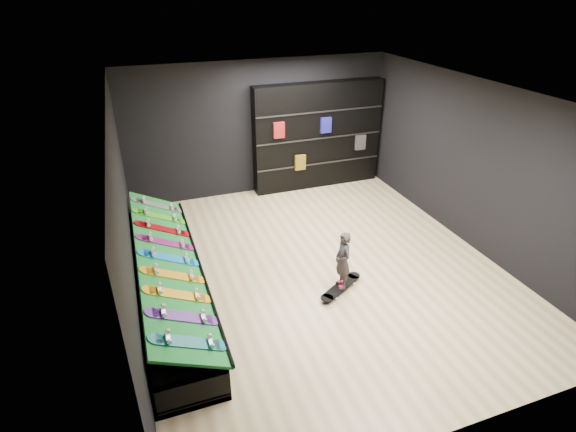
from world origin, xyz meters
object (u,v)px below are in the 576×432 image
object	(u,v)px
back_shelving	(318,136)
child	(342,271)
display_rack	(169,285)
floor_skateboard	(341,288)

from	to	relation	value
back_shelving	child	xyz separation A→B (m)	(-1.29, -4.07, -0.85)
display_rack	child	distance (m)	2.73
back_shelving	floor_skateboard	size ratio (longest dim) A/B	3.14
display_rack	floor_skateboard	distance (m)	2.73
floor_skateboard	child	bearing A→B (deg)	-30.31
display_rack	back_shelving	distance (m)	5.22
display_rack	floor_skateboard	size ratio (longest dim) A/B	4.59
floor_skateboard	back_shelving	bearing A→B (deg)	42.11
back_shelving	child	bearing A→B (deg)	-107.59
display_rack	child	xyz separation A→B (m)	(2.62, -0.75, 0.13)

